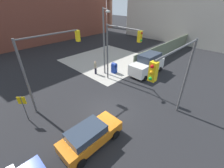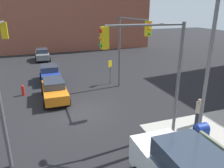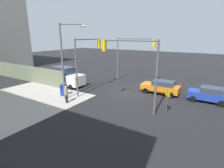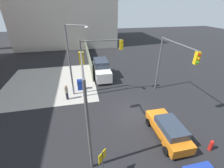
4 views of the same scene
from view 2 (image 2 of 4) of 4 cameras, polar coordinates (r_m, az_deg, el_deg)
The scene contains 13 objects.
ground_plane at distance 16.08m, azimuth -7.41°, elevation -7.37°, with size 120.00×120.00×0.00m, color black.
building_brick_west at distance 46.69m, azimuth -11.71°, elevation 20.65°, with size 16.00×28.00×17.42m.
traffic_signal_nw_corner at distance 18.23m, azimuth 4.48°, elevation 11.19°, with size 5.59×0.36×6.50m.
traffic_signal_se_corner at distance 12.30m, azimuth -27.01°, elevation 5.46°, with size 5.96×0.36×6.50m.
traffic_signal_ne_corner at distance 11.44m, azimuth 10.40°, elevation 5.92°, with size 0.36×4.63×6.50m.
street_lamp_corner at distance 12.59m, azimuth 22.49°, elevation 6.55°, with size 1.64×2.32×8.00m.
warning_sign_two_way at distance 21.38m, azimuth -0.51°, elevation 4.22°, with size 0.48×0.48×2.40m.
mailbox_blue at distance 12.83m, azimuth 22.12°, elevation -12.17°, with size 0.56×0.64×1.43m.
fire_hydrant at distance 20.31m, azimuth -22.25°, elevation -1.48°, with size 0.26×0.26×0.94m.
hatchback_blue at distance 23.35m, azimuth -15.90°, elevation 2.72°, with size 3.80×2.02×1.62m.
coupe_gray at distance 33.57m, azimuth -17.75°, elevation 7.39°, with size 3.96×2.02×1.62m.
sedan_orange at distance 18.51m, azimuth -14.82°, elevation -1.41°, with size 4.46×2.02×1.62m.
pedestrian_crossing at distance 14.96m, azimuth 21.61°, elevation -6.69°, with size 0.36×0.36×1.83m.
Camera 2 is at (14.15, -2.83, 7.12)m, focal length 35.00 mm.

